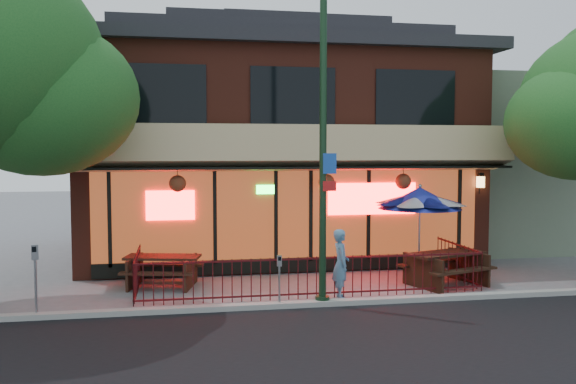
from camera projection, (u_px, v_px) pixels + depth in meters
The scene contains 12 objects.
ground at pixel (318, 300), 14.17m from camera, with size 80.00×80.00×0.00m, color gray.
curb at pixel (323, 303), 13.68m from camera, with size 80.00×0.25×0.12m, color #999993.
restaurant_building at pixel (272, 131), 20.87m from camera, with size 12.96×9.49×8.05m.
neighbor_building at pixel (504, 163), 23.11m from camera, with size 6.00×7.00×6.00m, color slate.
patio_fence at pixel (314, 269), 14.62m from camera, with size 8.44×2.62×1.00m.
street_light at pixel (323, 166), 13.56m from camera, with size 0.43×0.32×7.00m.
picnic_table_left at pixel (163, 266), 15.55m from camera, with size 2.14×1.82×0.80m.
picnic_table_right at pixel (446, 264), 15.70m from camera, with size 2.42×2.12×0.87m.
patio_umbrella at pixel (420, 198), 16.51m from camera, with size 2.25×2.25×2.57m.
pedestrian at pixel (341, 264), 14.31m from camera, with size 0.60×0.39×1.64m, color #5584AA.
parking_meter_near at pixel (279, 272), 13.47m from camera, with size 0.11×0.09×1.17m.
parking_meter_far at pixel (35, 268), 12.62m from camera, with size 0.16×0.15×1.55m.
Camera 1 is at (-3.17, -13.62, 3.51)m, focal length 38.00 mm.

